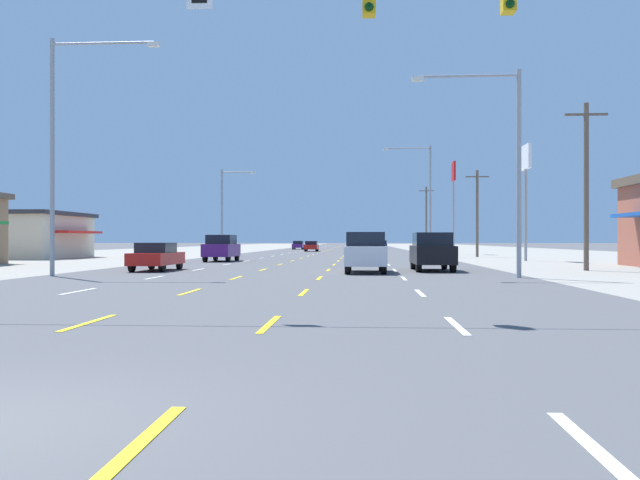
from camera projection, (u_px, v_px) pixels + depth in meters
ground_plane at (329, 255)px, 71.43m from camera, size 572.00×572.00×0.00m
lot_apron_left at (106, 254)px, 72.96m from camera, size 28.00×440.00×0.01m
lot_apron_right at (561, 255)px, 69.89m from camera, size 28.00×440.00×0.01m
lane_markings at (340, 250)px, 109.85m from camera, size 10.64×227.60×0.01m
signal_span_wire at (219, 87)px, 15.19m from camera, size 25.49×0.53×9.09m
suv_inner_right_nearest at (365, 252)px, 32.28m from camera, size 1.98×4.90×1.98m
sedan_far_left_near at (157, 256)px, 34.22m from camera, size 1.80×4.50×1.46m
suv_far_right_mid at (432, 251)px, 34.15m from camera, size 1.98×4.90×1.98m
suv_far_left_midfar at (222, 248)px, 49.28m from camera, size 1.98×4.90×1.98m
sedan_inner_left_far at (311, 246)px, 92.20m from camera, size 1.80×4.50×1.46m
sedan_far_left_farther at (298, 245)px, 111.64m from camera, size 1.80×4.50×1.46m
suv_inner_right_farthest at (362, 243)px, 113.00m from camera, size 1.98×4.90×1.98m
hatchback_far_right_distant_a at (382, 245)px, 117.85m from camera, size 1.72×3.90×1.54m
storefront_left_row_1 at (6, 235)px, 58.20m from camera, size 13.63×10.86×4.06m
pole_sign_right_row_1 at (526, 170)px, 50.06m from camera, size 0.24×2.65×8.83m
pole_sign_right_row_2 at (454, 185)px, 74.08m from camera, size 0.24×1.93×10.42m
streetlight_left_row_0 at (64, 137)px, 29.01m from camera, size 4.94×0.26×10.51m
streetlight_right_row_0 at (506, 155)px, 27.81m from camera, size 4.60×0.26×8.82m
streetlight_left_row_1 at (225, 206)px, 64.45m from camera, size 3.46×0.26×8.52m
streetlight_right_row_1 at (426, 192)px, 63.24m from camera, size 4.64×0.26×10.71m
utility_pole_right_row_0 at (586, 183)px, 34.23m from camera, size 2.20×0.26×8.74m
utility_pole_right_row_1 at (477, 212)px, 62.12m from camera, size 2.20×0.26×8.19m
utility_pole_right_row_2 at (426, 217)px, 96.74m from camera, size 2.20×0.26×9.45m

